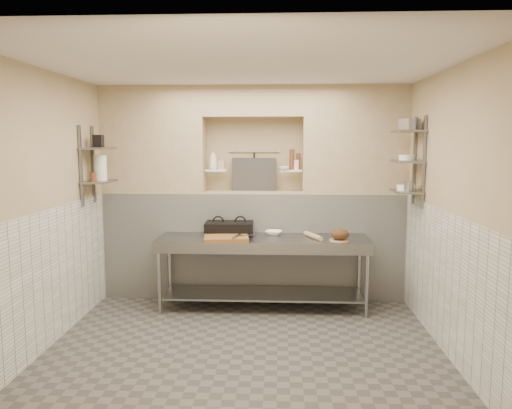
# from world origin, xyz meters

# --- Properties ---
(floor) EXTENTS (4.00, 3.90, 0.10)m
(floor) POSITION_xyz_m (0.00, 0.00, -0.05)
(floor) COLOR #544F4A
(floor) RESTS_ON ground
(ceiling) EXTENTS (4.00, 3.90, 0.10)m
(ceiling) POSITION_xyz_m (0.00, 0.00, 2.85)
(ceiling) COLOR silver
(ceiling) RESTS_ON ground
(wall_left) EXTENTS (0.10, 3.90, 2.80)m
(wall_left) POSITION_xyz_m (-2.05, 0.00, 1.40)
(wall_left) COLOR tan
(wall_left) RESTS_ON ground
(wall_right) EXTENTS (0.10, 3.90, 2.80)m
(wall_right) POSITION_xyz_m (2.05, 0.00, 1.40)
(wall_right) COLOR tan
(wall_right) RESTS_ON ground
(wall_back) EXTENTS (4.00, 0.10, 2.80)m
(wall_back) POSITION_xyz_m (0.00, 2.00, 1.40)
(wall_back) COLOR tan
(wall_back) RESTS_ON ground
(wall_front) EXTENTS (4.00, 0.10, 2.80)m
(wall_front) POSITION_xyz_m (0.00, -2.00, 1.40)
(wall_front) COLOR tan
(wall_front) RESTS_ON ground
(backwall_lower) EXTENTS (4.00, 0.40, 1.40)m
(backwall_lower) POSITION_xyz_m (0.00, 1.75, 0.70)
(backwall_lower) COLOR silver
(backwall_lower) RESTS_ON floor
(alcove_sill) EXTENTS (1.30, 0.40, 0.02)m
(alcove_sill) POSITION_xyz_m (0.00, 1.75, 1.41)
(alcove_sill) COLOR tan
(alcove_sill) RESTS_ON backwall_lower
(backwall_pillar_left) EXTENTS (1.35, 0.40, 1.40)m
(backwall_pillar_left) POSITION_xyz_m (-1.33, 1.75, 2.10)
(backwall_pillar_left) COLOR tan
(backwall_pillar_left) RESTS_ON backwall_lower
(backwall_pillar_right) EXTENTS (1.35, 0.40, 1.40)m
(backwall_pillar_right) POSITION_xyz_m (1.33, 1.75, 2.10)
(backwall_pillar_right) COLOR tan
(backwall_pillar_right) RESTS_ON backwall_lower
(backwall_header) EXTENTS (1.30, 0.40, 0.40)m
(backwall_header) POSITION_xyz_m (0.00, 1.75, 2.60)
(backwall_header) COLOR tan
(backwall_header) RESTS_ON backwall_lower
(wainscot_left) EXTENTS (0.02, 3.90, 1.40)m
(wainscot_left) POSITION_xyz_m (-1.99, 0.00, 0.70)
(wainscot_left) COLOR silver
(wainscot_left) RESTS_ON floor
(wainscot_right) EXTENTS (0.02, 3.90, 1.40)m
(wainscot_right) POSITION_xyz_m (1.99, 0.00, 0.70)
(wainscot_right) COLOR silver
(wainscot_right) RESTS_ON floor
(alcove_shelf_left) EXTENTS (0.28, 0.16, 0.02)m
(alcove_shelf_left) POSITION_xyz_m (-0.50, 1.75, 1.70)
(alcove_shelf_left) COLOR white
(alcove_shelf_left) RESTS_ON backwall_lower
(alcove_shelf_right) EXTENTS (0.28, 0.16, 0.02)m
(alcove_shelf_right) POSITION_xyz_m (0.50, 1.75, 1.70)
(alcove_shelf_right) COLOR white
(alcove_shelf_right) RESTS_ON backwall_lower
(utensil_rail) EXTENTS (0.70, 0.02, 0.02)m
(utensil_rail) POSITION_xyz_m (0.00, 1.92, 1.95)
(utensil_rail) COLOR gray
(utensil_rail) RESTS_ON wall_back
(hanging_steel) EXTENTS (0.02, 0.02, 0.30)m
(hanging_steel) POSITION_xyz_m (0.00, 1.90, 1.78)
(hanging_steel) COLOR black
(hanging_steel) RESTS_ON utensil_rail
(splash_panel) EXTENTS (0.60, 0.08, 0.45)m
(splash_panel) POSITION_xyz_m (0.00, 1.85, 1.64)
(splash_panel) COLOR #383330
(splash_panel) RESTS_ON alcove_sill
(shelf_rail_left_a) EXTENTS (0.03, 0.03, 0.95)m
(shelf_rail_left_a) POSITION_xyz_m (-1.98, 1.25, 1.80)
(shelf_rail_left_a) COLOR slate
(shelf_rail_left_a) RESTS_ON wall_left
(shelf_rail_left_b) EXTENTS (0.03, 0.03, 0.95)m
(shelf_rail_left_b) POSITION_xyz_m (-1.98, 0.85, 1.80)
(shelf_rail_left_b) COLOR slate
(shelf_rail_left_b) RESTS_ON wall_left
(wall_shelf_left_lower) EXTENTS (0.30, 0.50, 0.02)m
(wall_shelf_left_lower) POSITION_xyz_m (-1.84, 1.05, 1.60)
(wall_shelf_left_lower) COLOR slate
(wall_shelf_left_lower) RESTS_ON wall_left
(wall_shelf_left_upper) EXTENTS (0.30, 0.50, 0.03)m
(wall_shelf_left_upper) POSITION_xyz_m (-1.84, 1.05, 2.00)
(wall_shelf_left_upper) COLOR slate
(wall_shelf_left_upper) RESTS_ON wall_left
(shelf_rail_right_a) EXTENTS (0.03, 0.03, 1.05)m
(shelf_rail_right_a) POSITION_xyz_m (1.98, 1.25, 1.85)
(shelf_rail_right_a) COLOR slate
(shelf_rail_right_a) RESTS_ON wall_right
(shelf_rail_right_b) EXTENTS (0.03, 0.03, 1.05)m
(shelf_rail_right_b) POSITION_xyz_m (1.98, 0.85, 1.85)
(shelf_rail_right_b) COLOR slate
(shelf_rail_right_b) RESTS_ON wall_right
(wall_shelf_right_lower) EXTENTS (0.30, 0.50, 0.02)m
(wall_shelf_right_lower) POSITION_xyz_m (1.84, 1.05, 1.50)
(wall_shelf_right_lower) COLOR slate
(wall_shelf_right_lower) RESTS_ON wall_right
(wall_shelf_right_mid) EXTENTS (0.30, 0.50, 0.02)m
(wall_shelf_right_mid) POSITION_xyz_m (1.84, 1.05, 1.85)
(wall_shelf_right_mid) COLOR slate
(wall_shelf_right_mid) RESTS_ON wall_right
(wall_shelf_right_upper) EXTENTS (0.30, 0.50, 0.03)m
(wall_shelf_right_upper) POSITION_xyz_m (1.84, 1.05, 2.20)
(wall_shelf_right_upper) COLOR slate
(wall_shelf_right_upper) RESTS_ON wall_right
(prep_table) EXTENTS (2.60, 0.70, 0.90)m
(prep_table) POSITION_xyz_m (0.14, 1.18, 0.64)
(prep_table) COLOR gray
(prep_table) RESTS_ON floor
(panini_press) EXTENTS (0.61, 0.45, 0.16)m
(panini_press) POSITION_xyz_m (-0.29, 1.40, 0.98)
(panini_press) COLOR black
(panini_press) RESTS_ON prep_table
(cutting_board) EXTENTS (0.57, 0.43, 0.05)m
(cutting_board) POSITION_xyz_m (-0.29, 1.00, 0.92)
(cutting_board) COLOR brown
(cutting_board) RESTS_ON prep_table
(knife_blade) EXTENTS (0.22, 0.17, 0.01)m
(knife_blade) POSITION_xyz_m (-0.03, 1.10, 0.95)
(knife_blade) COLOR gray
(knife_blade) RESTS_ON cutting_board
(tongs) EXTENTS (0.09, 0.28, 0.03)m
(tongs) POSITION_xyz_m (-0.16, 0.97, 0.96)
(tongs) COLOR gray
(tongs) RESTS_ON cutting_board
(mixing_bowl) EXTENTS (0.25, 0.25, 0.05)m
(mixing_bowl) POSITION_xyz_m (0.27, 1.39, 0.93)
(mixing_bowl) COLOR white
(mixing_bowl) RESTS_ON prep_table
(rolling_pin) EXTENTS (0.21, 0.38, 0.06)m
(rolling_pin) POSITION_xyz_m (0.76, 1.19, 0.93)
(rolling_pin) COLOR tan
(rolling_pin) RESTS_ON prep_table
(bread_board) EXTENTS (0.24, 0.24, 0.01)m
(bread_board) POSITION_xyz_m (1.07, 1.04, 0.91)
(bread_board) COLOR tan
(bread_board) RESTS_ON prep_table
(bread_loaf) EXTENTS (0.22, 0.22, 0.13)m
(bread_loaf) POSITION_xyz_m (1.07, 1.04, 0.98)
(bread_loaf) COLOR #4C2D19
(bread_loaf) RESTS_ON bread_board
(bottle_soap) EXTENTS (0.12, 0.12, 0.26)m
(bottle_soap) POSITION_xyz_m (-0.53, 1.71, 1.84)
(bottle_soap) COLOR white
(bottle_soap) RESTS_ON alcove_shelf_left
(jar_alcove) EXTENTS (0.08, 0.08, 0.12)m
(jar_alcove) POSITION_xyz_m (-0.43, 1.74, 1.77)
(jar_alcove) COLOR tan
(jar_alcove) RESTS_ON alcove_shelf_left
(bowl_alcove) EXTENTS (0.16, 0.16, 0.04)m
(bowl_alcove) POSITION_xyz_m (0.40, 1.69, 1.73)
(bowl_alcove) COLOR white
(bowl_alcove) RESTS_ON alcove_shelf_right
(condiment_a) EXTENTS (0.06, 0.06, 0.22)m
(condiment_a) POSITION_xyz_m (0.59, 1.75, 1.82)
(condiment_a) COLOR #5B301D
(condiment_a) RESTS_ON alcove_shelf_right
(condiment_b) EXTENTS (0.07, 0.07, 0.27)m
(condiment_b) POSITION_xyz_m (0.51, 1.73, 1.85)
(condiment_b) COLOR #5B301D
(condiment_b) RESTS_ON alcove_shelf_right
(condiment_c) EXTENTS (0.07, 0.07, 0.13)m
(condiment_c) POSITION_xyz_m (0.57, 1.74, 1.78)
(condiment_c) COLOR white
(condiment_c) RESTS_ON alcove_shelf_right
(jug_left) EXTENTS (0.15, 0.15, 0.30)m
(jug_left) POSITION_xyz_m (-1.84, 1.11, 1.76)
(jug_left) COLOR white
(jug_left) RESTS_ON wall_shelf_left_lower
(jar_left) EXTENTS (0.07, 0.07, 0.11)m
(jar_left) POSITION_xyz_m (-1.84, 0.87, 1.67)
(jar_left) COLOR #5B301D
(jar_left) RESTS_ON wall_shelf_left_lower
(box_left_upper) EXTENTS (0.11, 0.11, 0.15)m
(box_left_upper) POSITION_xyz_m (-1.84, 1.08, 2.09)
(box_left_upper) COLOR black
(box_left_upper) RESTS_ON wall_shelf_left_upper
(bowl_right) EXTENTS (0.21, 0.21, 0.06)m
(bowl_right) POSITION_xyz_m (1.84, 1.06, 1.54)
(bowl_right) COLOR white
(bowl_right) RESTS_ON wall_shelf_right_lower
(canister_right) EXTENTS (0.11, 0.11, 0.11)m
(canister_right) POSITION_xyz_m (1.84, 0.93, 1.57)
(canister_right) COLOR gray
(canister_right) RESTS_ON wall_shelf_right_lower
(bowl_right_mid) EXTENTS (0.18, 0.18, 0.06)m
(bowl_right_mid) POSITION_xyz_m (1.84, 1.09, 1.89)
(bowl_right_mid) COLOR white
(bowl_right_mid) RESTS_ON wall_shelf_right_mid
(basket_right) EXTENTS (0.23, 0.25, 0.13)m
(basket_right) POSITION_xyz_m (1.84, 1.01, 2.28)
(basket_right) COLOR gray
(basket_right) RESTS_ON wall_shelf_right_upper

